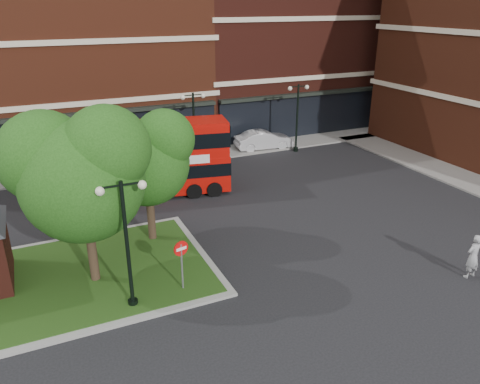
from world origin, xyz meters
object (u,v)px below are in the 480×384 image
bus (142,155)px  woman (473,256)px  car_white (264,140)px  car_silver (169,160)px

bus → woman: bearing=-43.7°
car_white → woman: bearing=-175.4°
car_silver → car_white: 8.08m
car_silver → car_white: car_white is taller
woman → car_white: woman is taller
woman → car_white: (0.51, 19.50, -0.24)m
bus → car_white: bearing=37.9°
bus → car_silver: bus is taller
woman → bus: bearing=-57.2°
car_silver → car_white: size_ratio=0.84×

